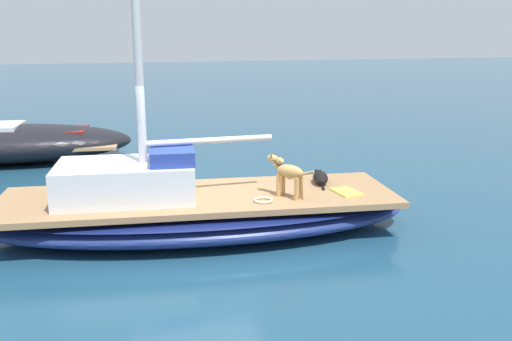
{
  "coord_description": "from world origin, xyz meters",
  "views": [
    {
      "loc": [
        -8.82,
        1.66,
        3.29
      ],
      "look_at": [
        0.0,
        -1.0,
        1.01
      ],
      "focal_mm": 38.63,
      "sensor_mm": 36.0,
      "label": 1
    }
  ],
  "objects_px": {
    "sailboat_main": "(200,213)",
    "coiled_rope": "(263,200)",
    "dog_black": "(320,177)",
    "dog_tan": "(288,172)",
    "deck_winch": "(294,174)",
    "moored_boat_starboard_side": "(3,142)",
    "deck_towel": "(346,192)"
  },
  "relations": [
    {
      "from": "sailboat_main",
      "to": "coiled_rope",
      "type": "bearing_deg",
      "value": -126.7
    },
    {
      "from": "dog_black",
      "to": "dog_tan",
      "type": "relative_size",
      "value": 1.14
    },
    {
      "from": "deck_winch",
      "to": "moored_boat_starboard_side",
      "type": "relative_size",
      "value": 0.03
    },
    {
      "from": "deck_winch",
      "to": "deck_towel",
      "type": "distance_m",
      "value": 1.22
    },
    {
      "from": "dog_tan",
      "to": "deck_towel",
      "type": "distance_m",
      "value": 1.13
    },
    {
      "from": "coiled_rope",
      "to": "deck_towel",
      "type": "xyz_separation_m",
      "value": [
        0.07,
        -1.51,
        -0.01
      ]
    },
    {
      "from": "dog_tan",
      "to": "coiled_rope",
      "type": "relative_size",
      "value": 2.54
    },
    {
      "from": "dog_tan",
      "to": "deck_winch",
      "type": "distance_m",
      "value": 1.2
    },
    {
      "from": "moored_boat_starboard_side",
      "to": "dog_black",
      "type": "bearing_deg",
      "value": -136.98
    },
    {
      "from": "dog_tan",
      "to": "moored_boat_starboard_side",
      "type": "xyz_separation_m",
      "value": [
        7.3,
        5.33,
        -0.54
      ]
    },
    {
      "from": "sailboat_main",
      "to": "moored_boat_starboard_side",
      "type": "bearing_deg",
      "value": 30.3
    },
    {
      "from": "sailboat_main",
      "to": "moored_boat_starboard_side",
      "type": "distance_m",
      "value": 7.82
    },
    {
      "from": "dog_tan",
      "to": "dog_black",
      "type": "bearing_deg",
      "value": -53.01
    },
    {
      "from": "deck_towel",
      "to": "moored_boat_starboard_side",
      "type": "relative_size",
      "value": 0.07
    },
    {
      "from": "sailboat_main",
      "to": "coiled_rope",
      "type": "xyz_separation_m",
      "value": [
        -0.68,
        -0.92,
        0.35
      ]
    },
    {
      "from": "coiled_rope",
      "to": "moored_boat_starboard_side",
      "type": "bearing_deg",
      "value": 33.18
    },
    {
      "from": "sailboat_main",
      "to": "deck_towel",
      "type": "xyz_separation_m",
      "value": [
        -0.61,
        -2.43,
        0.34
      ]
    },
    {
      "from": "dog_black",
      "to": "deck_towel",
      "type": "xyz_separation_m",
      "value": [
        -0.72,
        -0.17,
        -0.09
      ]
    },
    {
      "from": "dog_tan",
      "to": "deck_towel",
      "type": "height_order",
      "value": "dog_tan"
    },
    {
      "from": "dog_black",
      "to": "dog_tan",
      "type": "bearing_deg",
      "value": 126.99
    },
    {
      "from": "dog_tan",
      "to": "moored_boat_starboard_side",
      "type": "relative_size",
      "value": 0.11
    },
    {
      "from": "coiled_rope",
      "to": "dog_tan",
      "type": "bearing_deg",
      "value": -73.95
    },
    {
      "from": "deck_winch",
      "to": "sailboat_main",
      "type": "bearing_deg",
      "value": 104.37
    },
    {
      "from": "deck_towel",
      "to": "moored_boat_starboard_side",
      "type": "distance_m",
      "value": 9.74
    },
    {
      "from": "coiled_rope",
      "to": "moored_boat_starboard_side",
      "type": "relative_size",
      "value": 0.04
    },
    {
      "from": "sailboat_main",
      "to": "dog_tan",
      "type": "height_order",
      "value": "dog_tan"
    },
    {
      "from": "deck_towel",
      "to": "dog_tan",
      "type": "bearing_deg",
      "value": 86.75
    },
    {
      "from": "sailboat_main",
      "to": "dog_black",
      "type": "height_order",
      "value": "dog_black"
    },
    {
      "from": "dog_black",
      "to": "deck_towel",
      "type": "distance_m",
      "value": 0.74
    },
    {
      "from": "sailboat_main",
      "to": "deck_winch",
      "type": "distance_m",
      "value": 2.0
    },
    {
      "from": "deck_winch",
      "to": "moored_boat_starboard_side",
      "type": "distance_m",
      "value": 8.57
    },
    {
      "from": "coiled_rope",
      "to": "moored_boat_starboard_side",
      "type": "height_order",
      "value": "moored_boat_starboard_side"
    }
  ]
}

